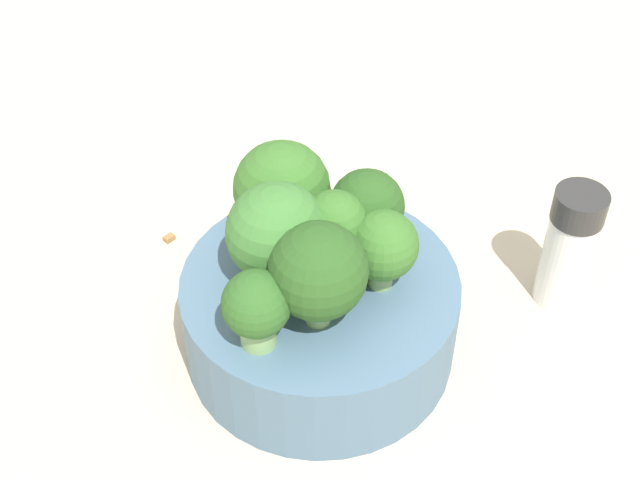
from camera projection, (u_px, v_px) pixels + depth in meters
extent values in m
plane|color=beige|center=(320.00, 348.00, 0.51)|extent=(3.00, 3.00, 0.00)
cylinder|color=slate|center=(320.00, 316.00, 0.49)|extent=(0.15, 0.15, 0.05)
cylinder|color=#84AD66|center=(283.00, 216.00, 0.50)|extent=(0.03, 0.03, 0.02)
sphere|color=#386B28|center=(282.00, 189.00, 0.48)|extent=(0.05, 0.05, 0.05)
cylinder|color=#7A9E5B|center=(381.00, 271.00, 0.47)|extent=(0.02, 0.02, 0.02)
sphere|color=#386B28|center=(383.00, 247.00, 0.45)|extent=(0.04, 0.04, 0.04)
cylinder|color=#84AD66|center=(258.00, 327.00, 0.44)|extent=(0.03, 0.03, 0.02)
sphere|color=#2D5B23|center=(256.00, 304.00, 0.43)|extent=(0.03, 0.03, 0.03)
cylinder|color=#8EB770|center=(279.00, 257.00, 0.47)|extent=(0.02, 0.02, 0.03)
sphere|color=#3D7533|center=(278.00, 226.00, 0.46)|extent=(0.05, 0.05, 0.05)
cylinder|color=#7A9E5B|center=(366.00, 233.00, 0.49)|extent=(0.03, 0.03, 0.02)
sphere|color=#28511E|center=(367.00, 206.00, 0.47)|extent=(0.04, 0.04, 0.04)
cylinder|color=#7A9E5B|center=(334.00, 253.00, 0.47)|extent=(0.02, 0.02, 0.03)
sphere|color=#386B28|center=(334.00, 224.00, 0.46)|extent=(0.04, 0.04, 0.04)
cylinder|color=#7A9E5B|center=(324.00, 302.00, 0.45)|extent=(0.02, 0.02, 0.03)
sphere|color=#28511E|center=(324.00, 271.00, 0.43)|extent=(0.05, 0.05, 0.05)
cylinder|color=silver|center=(566.00, 259.00, 0.52)|extent=(0.03, 0.03, 0.06)
cylinder|color=#2D2D2D|center=(580.00, 207.00, 0.49)|extent=(0.03, 0.03, 0.02)
cube|color=tan|center=(364.00, 213.00, 0.59)|extent=(0.01, 0.01, 0.01)
cube|color=olive|center=(169.00, 236.00, 0.58)|extent=(0.01, 0.01, 0.01)
cube|color=olive|center=(362.00, 233.00, 0.58)|extent=(0.01, 0.01, 0.01)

